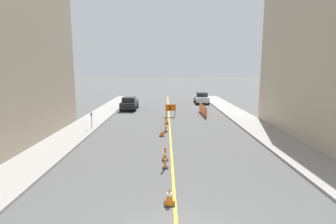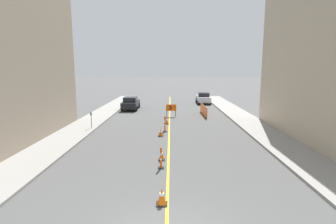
{
  "view_description": "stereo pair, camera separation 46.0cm",
  "coord_description": "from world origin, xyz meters",
  "px_view_note": "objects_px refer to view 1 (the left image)",
  "views": [
    {
      "loc": [
        -0.34,
        -6.69,
        5.05
      ],
      "look_at": [
        -0.13,
        17.63,
        1.0
      ],
      "focal_mm": 28.0,
      "sensor_mm": 36.0,
      "label": 1
    },
    {
      "loc": [
        0.12,
        -6.69,
        5.05
      ],
      "look_at": [
        -0.13,
        17.63,
        1.0
      ],
      "focal_mm": 28.0,
      "sensor_mm": 36.0,
      "label": 2
    }
  ],
  "objects_px": {
    "traffic_cone_second": "(165,155)",
    "traffic_cone_nearest": "(169,197)",
    "parking_meter_near_curb": "(91,117)",
    "delineator_post_rear": "(166,125)",
    "parked_car_curb_near": "(129,103)",
    "parked_car_curb_mid": "(201,98)",
    "delineator_post_front": "(165,159)",
    "traffic_cone_fourth": "(167,121)",
    "traffic_cone_third": "(162,133)",
    "arrow_barricade_primary": "(171,108)"
  },
  "relations": [
    {
      "from": "traffic_cone_third",
      "to": "parked_car_curb_near",
      "type": "bearing_deg",
      "value": 107.99
    },
    {
      "from": "parking_meter_near_curb",
      "to": "delineator_post_rear",
      "type": "bearing_deg",
      "value": -6.06
    },
    {
      "from": "arrow_barricade_primary",
      "to": "parked_car_curb_mid",
      "type": "height_order",
      "value": "parked_car_curb_mid"
    },
    {
      "from": "parking_meter_near_curb",
      "to": "traffic_cone_nearest",
      "type": "bearing_deg",
      "value": -62.66
    },
    {
      "from": "traffic_cone_second",
      "to": "traffic_cone_nearest",
      "type": "bearing_deg",
      "value": -87.92
    },
    {
      "from": "traffic_cone_fourth",
      "to": "parked_car_curb_mid",
      "type": "xyz_separation_m",
      "value": [
        5.16,
        14.6,
        0.49
      ]
    },
    {
      "from": "traffic_cone_fourth",
      "to": "parked_car_curb_near",
      "type": "distance_m",
      "value": 9.77
    },
    {
      "from": "delineator_post_front",
      "to": "parked_car_curb_near",
      "type": "xyz_separation_m",
      "value": [
        -4.48,
        19.42,
        0.32
      ]
    },
    {
      "from": "delineator_post_front",
      "to": "parking_meter_near_curb",
      "type": "height_order",
      "value": "parking_meter_near_curb"
    },
    {
      "from": "parking_meter_near_curb",
      "to": "parked_car_curb_near",
      "type": "bearing_deg",
      "value": 81.55
    },
    {
      "from": "traffic_cone_nearest",
      "to": "traffic_cone_fourth",
      "type": "distance_m",
      "value": 14.44
    },
    {
      "from": "delineator_post_rear",
      "to": "arrow_barricade_primary",
      "type": "height_order",
      "value": "arrow_barricade_primary"
    },
    {
      "from": "arrow_barricade_primary",
      "to": "parking_meter_near_curb",
      "type": "distance_m",
      "value": 8.97
    },
    {
      "from": "traffic_cone_second",
      "to": "delineator_post_rear",
      "type": "height_order",
      "value": "delineator_post_rear"
    },
    {
      "from": "traffic_cone_nearest",
      "to": "parking_meter_near_curb",
      "type": "height_order",
      "value": "parking_meter_near_curb"
    },
    {
      "from": "traffic_cone_fourth",
      "to": "parking_meter_near_curb",
      "type": "relative_size",
      "value": 0.47
    },
    {
      "from": "delineator_post_front",
      "to": "delineator_post_rear",
      "type": "xyz_separation_m",
      "value": [
        0.03,
        7.84,
        0.09
      ]
    },
    {
      "from": "traffic_cone_second",
      "to": "traffic_cone_third",
      "type": "distance_m",
      "value": 5.26
    },
    {
      "from": "traffic_cone_third",
      "to": "parked_car_curb_near",
      "type": "relative_size",
      "value": 0.13
    },
    {
      "from": "traffic_cone_second",
      "to": "parking_meter_near_curb",
      "type": "height_order",
      "value": "parking_meter_near_curb"
    },
    {
      "from": "parked_car_curb_near",
      "to": "parked_car_curb_mid",
      "type": "distance_m",
      "value": 11.43
    },
    {
      "from": "traffic_cone_third",
      "to": "traffic_cone_fourth",
      "type": "xyz_separation_m",
      "value": [
        0.37,
        4.35,
        0.04
      ]
    },
    {
      "from": "traffic_cone_nearest",
      "to": "delineator_post_rear",
      "type": "height_order",
      "value": "delineator_post_rear"
    },
    {
      "from": "traffic_cone_third",
      "to": "traffic_cone_second",
      "type": "bearing_deg",
      "value": -87.2
    },
    {
      "from": "traffic_cone_fourth",
      "to": "delineator_post_front",
      "type": "xyz_separation_m",
      "value": [
        -0.1,
        -10.81,
        0.16
      ]
    },
    {
      "from": "parking_meter_near_curb",
      "to": "traffic_cone_second",
      "type": "bearing_deg",
      "value": -50.1
    },
    {
      "from": "traffic_cone_third",
      "to": "delineator_post_front",
      "type": "bearing_deg",
      "value": -87.61
    },
    {
      "from": "arrow_barricade_primary",
      "to": "parked_car_curb_near",
      "type": "xyz_separation_m",
      "value": [
        -5.02,
        4.9,
        -0.12
      ]
    },
    {
      "from": "traffic_cone_fourth",
      "to": "delineator_post_front",
      "type": "height_order",
      "value": "delineator_post_front"
    },
    {
      "from": "traffic_cone_third",
      "to": "parked_car_curb_near",
      "type": "height_order",
      "value": "parked_car_curb_near"
    },
    {
      "from": "delineator_post_front",
      "to": "parked_car_curb_near",
      "type": "bearing_deg",
      "value": 102.99
    },
    {
      "from": "traffic_cone_nearest",
      "to": "traffic_cone_second",
      "type": "relative_size",
      "value": 1.03
    },
    {
      "from": "traffic_cone_fourth",
      "to": "delineator_post_rear",
      "type": "distance_m",
      "value": 2.98
    },
    {
      "from": "traffic_cone_second",
      "to": "delineator_post_front",
      "type": "relative_size",
      "value": 0.57
    },
    {
      "from": "traffic_cone_nearest",
      "to": "parking_meter_near_curb",
      "type": "distance_m",
      "value": 13.66
    },
    {
      "from": "traffic_cone_third",
      "to": "parking_meter_near_curb",
      "type": "bearing_deg",
      "value": 160.79
    },
    {
      "from": "traffic_cone_third",
      "to": "traffic_cone_fourth",
      "type": "distance_m",
      "value": 4.37
    },
    {
      "from": "traffic_cone_third",
      "to": "parking_meter_near_curb",
      "type": "distance_m",
      "value": 6.23
    },
    {
      "from": "traffic_cone_nearest",
      "to": "parked_car_curb_mid",
      "type": "distance_m",
      "value": 29.48
    },
    {
      "from": "traffic_cone_third",
      "to": "delineator_post_rear",
      "type": "relative_size",
      "value": 0.43
    },
    {
      "from": "parking_meter_near_curb",
      "to": "traffic_cone_third",
      "type": "bearing_deg",
      "value": -19.21
    },
    {
      "from": "traffic_cone_third",
      "to": "delineator_post_front",
      "type": "relative_size",
      "value": 0.5
    },
    {
      "from": "delineator_post_rear",
      "to": "parking_meter_near_curb",
      "type": "xyz_separation_m",
      "value": [
        -6.13,
        0.65,
        0.53
      ]
    },
    {
      "from": "delineator_post_front",
      "to": "arrow_barricade_primary",
      "type": "xyz_separation_m",
      "value": [
        0.54,
        14.52,
        0.45
      ]
    },
    {
      "from": "traffic_cone_nearest",
      "to": "parked_car_curb_near",
      "type": "height_order",
      "value": "parked_car_curb_near"
    },
    {
      "from": "traffic_cone_second",
      "to": "parked_car_curb_mid",
      "type": "bearing_deg",
      "value": 77.71
    },
    {
      "from": "delineator_post_rear",
      "to": "parked_car_curb_near",
      "type": "xyz_separation_m",
      "value": [
        -4.51,
        11.58,
        0.24
      ]
    },
    {
      "from": "delineator_post_rear",
      "to": "parked_car_curb_mid",
      "type": "xyz_separation_m",
      "value": [
        5.23,
        17.57,
        0.24
      ]
    },
    {
      "from": "traffic_cone_nearest",
      "to": "traffic_cone_third",
      "type": "relative_size",
      "value": 1.17
    },
    {
      "from": "traffic_cone_second",
      "to": "arrow_barricade_primary",
      "type": "distance_m",
      "value": 13.34
    }
  ]
}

